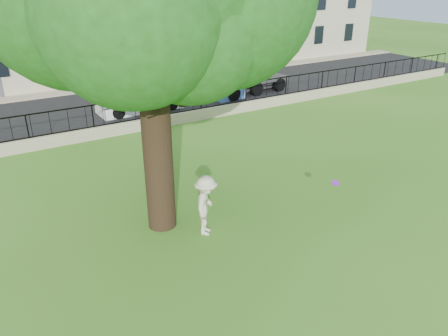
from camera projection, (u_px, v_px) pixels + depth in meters
ground at (301, 234)px, 13.81m from camera, size 120.00×120.00×0.00m
retaining_wall at (151, 123)px, 23.02m from camera, size 50.00×0.40×0.60m
iron_railing at (150, 107)px, 22.67m from camera, size 50.00×0.05×1.13m
street at (122, 107)px, 26.79m from camera, size 60.00×9.00×0.01m
sidewalk at (97, 88)px, 30.81m from camera, size 60.00×1.40×0.12m
man at (206, 206)px, 13.48m from camera, size 1.35×1.45×1.96m
frisbee at (335, 183)px, 14.31m from camera, size 0.31×0.32×0.12m
white_van at (139, 94)px, 25.70m from camera, size 4.89×1.94×2.05m
blue_truck at (246, 76)px, 29.24m from camera, size 5.76×2.59×2.34m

